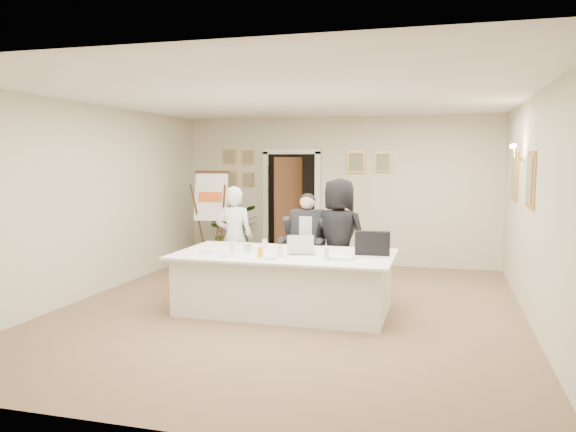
# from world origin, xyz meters

# --- Properties ---
(floor) EXTENTS (7.00, 7.00, 0.00)m
(floor) POSITION_xyz_m (0.00, 0.00, 0.00)
(floor) COLOR brown
(floor) RESTS_ON ground
(ceiling) EXTENTS (6.00, 7.00, 0.02)m
(ceiling) POSITION_xyz_m (0.00, 0.00, 2.80)
(ceiling) COLOR white
(ceiling) RESTS_ON wall_back
(wall_back) EXTENTS (6.00, 0.10, 2.80)m
(wall_back) POSITION_xyz_m (0.00, 3.50, 1.40)
(wall_back) COLOR beige
(wall_back) RESTS_ON floor
(wall_front) EXTENTS (6.00, 0.10, 2.80)m
(wall_front) POSITION_xyz_m (0.00, -3.50, 1.40)
(wall_front) COLOR beige
(wall_front) RESTS_ON floor
(wall_left) EXTENTS (0.10, 7.00, 2.80)m
(wall_left) POSITION_xyz_m (-3.00, 0.00, 1.40)
(wall_left) COLOR beige
(wall_left) RESTS_ON floor
(wall_right) EXTENTS (0.10, 7.00, 2.80)m
(wall_right) POSITION_xyz_m (3.00, 0.00, 1.40)
(wall_right) COLOR beige
(wall_right) RESTS_ON floor
(doorway) EXTENTS (1.14, 0.86, 2.20)m
(doorway) POSITION_xyz_m (-0.88, 3.32, 1.04)
(doorway) COLOR black
(doorway) RESTS_ON floor
(pictures_back_wall) EXTENTS (3.40, 0.06, 0.80)m
(pictures_back_wall) POSITION_xyz_m (-0.80, 3.47, 1.85)
(pictures_back_wall) COLOR gold
(pictures_back_wall) RESTS_ON wall_back
(pictures_right_wall) EXTENTS (0.06, 2.20, 0.80)m
(pictures_right_wall) POSITION_xyz_m (2.97, 1.20, 1.75)
(pictures_right_wall) COLOR gold
(pictures_right_wall) RESTS_ON wall_right
(wall_sconce) EXTENTS (0.20, 0.30, 0.24)m
(wall_sconce) POSITION_xyz_m (2.90, 1.20, 2.10)
(wall_sconce) COLOR gold
(wall_sconce) RESTS_ON wall_right
(conference_table) EXTENTS (2.84, 1.51, 0.78)m
(conference_table) POSITION_xyz_m (-0.05, -0.08, 0.39)
(conference_table) COLOR white
(conference_table) RESTS_ON floor
(seated_man) EXTENTS (0.70, 0.74, 1.51)m
(seated_man) POSITION_xyz_m (-0.02, 1.07, 0.76)
(seated_man) COLOR black
(seated_man) RESTS_ON floor
(flip_chart) EXTENTS (0.62, 0.39, 1.76)m
(flip_chart) POSITION_xyz_m (-2.09, 2.36, 0.81)
(flip_chart) COLOR #3B2812
(flip_chart) RESTS_ON floor
(standing_man) EXTENTS (0.62, 0.44, 1.60)m
(standing_man) POSITION_xyz_m (-1.12, 0.88, 0.80)
(standing_man) COLOR silver
(standing_man) RESTS_ON floor
(standing_woman) EXTENTS (0.95, 0.73, 1.73)m
(standing_woman) POSITION_xyz_m (0.50, 0.90, 0.87)
(standing_woman) COLOR black
(standing_woman) RESTS_ON floor
(potted_palm) EXTENTS (1.26, 1.18, 1.14)m
(potted_palm) POSITION_xyz_m (-2.00, 3.20, 0.57)
(potted_palm) COLOR #2F5E1F
(potted_palm) RESTS_ON floor
(laptop) EXTENTS (0.41, 0.43, 0.28)m
(laptop) POSITION_xyz_m (0.20, -0.05, 0.91)
(laptop) COLOR #B7BABC
(laptop) RESTS_ON conference_table
(laptop_bag) EXTENTS (0.44, 0.13, 0.31)m
(laptop_bag) POSITION_xyz_m (1.09, 0.07, 0.93)
(laptop_bag) COLOR black
(laptop_bag) RESTS_ON conference_table
(paper_stack) EXTENTS (0.36, 0.28, 0.03)m
(paper_stack) POSITION_xyz_m (0.75, -0.32, 0.79)
(paper_stack) COLOR white
(paper_stack) RESTS_ON conference_table
(plate_left) EXTENTS (0.25, 0.25, 0.01)m
(plate_left) POSITION_xyz_m (-1.04, -0.37, 0.78)
(plate_left) COLOR white
(plate_left) RESTS_ON conference_table
(plate_mid) EXTENTS (0.29, 0.29, 0.01)m
(plate_mid) POSITION_xyz_m (-0.67, -0.47, 0.78)
(plate_mid) COLOR white
(plate_mid) RESTS_ON conference_table
(plate_near) EXTENTS (0.22, 0.22, 0.01)m
(plate_near) POSITION_xyz_m (-0.12, -0.58, 0.78)
(plate_near) COLOR white
(plate_near) RESTS_ON conference_table
(glass_a) EXTENTS (0.08, 0.08, 0.14)m
(glass_a) POSITION_xyz_m (-0.72, -0.19, 0.84)
(glass_a) COLOR silver
(glass_a) RESTS_ON conference_table
(glass_b) EXTENTS (0.07, 0.07, 0.14)m
(glass_b) POSITION_xyz_m (-0.00, -0.42, 0.84)
(glass_b) COLOR silver
(glass_b) RESTS_ON conference_table
(glass_c) EXTENTS (0.07, 0.07, 0.14)m
(glass_c) POSITION_xyz_m (0.59, -0.44, 0.84)
(glass_c) COLOR silver
(glass_c) RESTS_ON conference_table
(glass_d) EXTENTS (0.08, 0.08, 0.14)m
(glass_d) POSITION_xyz_m (-0.39, 0.15, 0.84)
(glass_d) COLOR silver
(glass_d) RESTS_ON conference_table
(oj_glass) EXTENTS (0.08, 0.08, 0.13)m
(oj_glass) POSITION_xyz_m (-0.24, -0.50, 0.84)
(oj_glass) COLOR #FAAB15
(oj_glass) RESTS_ON conference_table
(steel_jug) EXTENTS (0.12, 0.12, 0.11)m
(steel_jug) POSITION_xyz_m (-0.51, -0.21, 0.83)
(steel_jug) COLOR silver
(steel_jug) RESTS_ON conference_table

